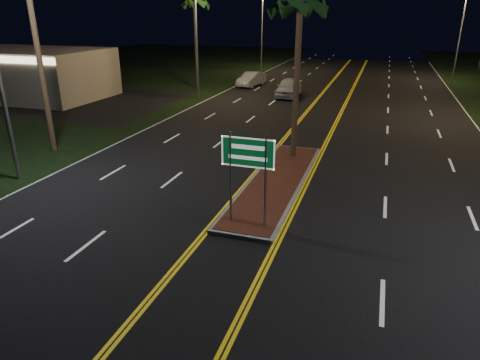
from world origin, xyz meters
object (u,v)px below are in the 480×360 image
at_px(commercial_building, 19,73).
at_px(streetlight_left_near, 0,46).
at_px(palm_median, 300,3).
at_px(car_near, 289,86).
at_px(streetlight_left_mid, 200,28).
at_px(palm_left_far, 195,1).
at_px(streetlight_left_far, 265,22).
at_px(streetlight_right_far, 458,24).
at_px(highway_sign, 248,161).
at_px(median_island, 276,182).
at_px(car_far, 251,78).

bearing_deg(commercial_building, streetlight_left_near, -46.10).
distance_m(palm_median, car_near, 18.17).
bearing_deg(streetlight_left_mid, palm_left_far, 118.67).
relative_size(streetlight_left_mid, streetlight_left_far, 1.00).
bearing_deg(streetlight_left_mid, palm_median, -51.83).
bearing_deg(streetlight_left_near, car_near, 73.61).
relative_size(commercial_building, streetlight_left_near, 1.67).
relative_size(streetlight_left_near, streetlight_left_far, 1.00).
bearing_deg(streetlight_left_mid, streetlight_right_far, 40.30).
bearing_deg(highway_sign, palm_left_far, 116.92).
bearing_deg(palm_median, commercial_building, 159.95).
relative_size(highway_sign, streetlight_right_far, 0.36).
relative_size(streetlight_left_mid, palm_median, 1.08).
xyz_separation_m(commercial_building, palm_median, (26.00, -9.49, 5.27)).
height_order(median_island, car_near, car_near).
height_order(highway_sign, streetlight_left_mid, streetlight_left_mid).
bearing_deg(car_far, palm_median, -58.45).
height_order(commercial_building, streetlight_left_near, streetlight_left_near).
bearing_deg(car_near, car_far, 133.96).
xyz_separation_m(streetlight_left_far, car_far, (2.07, -12.48, -4.87)).
xyz_separation_m(commercial_building, car_far, (17.45, 11.53, -1.22)).
xyz_separation_m(streetlight_right_far, palm_median, (-10.61, -31.50, 1.62)).
bearing_deg(streetlight_right_far, streetlight_left_near, -119.19).
height_order(median_island, streetlight_left_near, streetlight_left_near).
relative_size(median_island, car_far, 2.18).
relative_size(commercial_building, streetlight_left_far, 1.67).
bearing_deg(median_island, streetlight_left_mid, 121.98).
relative_size(palm_left_far, car_near, 1.59).
height_order(commercial_building, streetlight_right_far, streetlight_right_far).
bearing_deg(car_far, car_near, -33.65).
relative_size(commercial_building, car_far, 3.18).
relative_size(median_island, highway_sign, 3.20).
bearing_deg(streetlight_left_near, palm_left_far, 95.21).
bearing_deg(streetlight_right_far, car_far, -151.31).
height_order(streetlight_left_far, streetlight_right_far, same).
distance_m(median_island, streetlight_right_far, 37.00).
bearing_deg(palm_left_far, car_far, 39.58).
distance_m(median_island, commercial_building, 29.13).
bearing_deg(streetlight_left_far, commercial_building, -122.65).
bearing_deg(highway_sign, car_near, 98.93).
bearing_deg(streetlight_left_mid, commercial_building, -165.39).
relative_size(palm_median, palm_left_far, 0.94).
bearing_deg(commercial_building, median_island, -26.55).
distance_m(streetlight_left_near, palm_median, 12.55).
height_order(median_island, streetlight_right_far, streetlight_right_far).
bearing_deg(streetlight_left_near, streetlight_left_mid, 90.00).
distance_m(commercial_building, palm_median, 28.18).
xyz_separation_m(highway_sign, streetlight_left_mid, (-10.61, 21.20, 3.25)).
distance_m(streetlight_left_far, palm_left_far, 16.28).
bearing_deg(streetlight_left_near, streetlight_right_far, 60.81).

